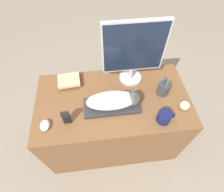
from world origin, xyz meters
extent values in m
plane|color=gray|center=(0.00, 0.00, 0.00)|extent=(12.00, 12.00, 0.00)
cube|color=brown|center=(0.00, 0.33, 0.36)|extent=(1.22, 0.65, 0.72)
cube|color=#2D2D33|center=(-0.02, 0.26, 0.73)|extent=(0.42, 0.18, 0.02)
ellipsoid|color=white|center=(-0.02, 0.26, 0.80)|extent=(0.37, 0.15, 0.12)
sphere|color=#4C4742|center=(0.14, 0.26, 0.80)|extent=(0.11, 0.11, 0.11)
cone|color=#4C4742|center=(0.14, 0.23, 0.85)|extent=(0.04, 0.04, 0.04)
cone|color=#4C4742|center=(0.14, 0.29, 0.85)|extent=(0.04, 0.04, 0.04)
cylinder|color=#B7B7BC|center=(0.18, 0.53, 0.73)|extent=(0.19, 0.19, 0.02)
cylinder|color=#B7B7BC|center=(0.18, 0.53, 0.79)|extent=(0.04, 0.04, 0.11)
cube|color=#B7B7BC|center=(0.18, 0.53, 1.04)|extent=(0.47, 0.03, 0.42)
cube|color=#192338|center=(0.18, 0.52, 1.04)|extent=(0.44, 0.01, 0.40)
ellipsoid|color=silver|center=(-0.50, 0.15, 0.74)|extent=(0.07, 0.09, 0.04)
cylinder|color=#141947|center=(0.34, 0.10, 0.77)|extent=(0.10, 0.10, 0.09)
torus|color=#141947|center=(0.38, 0.10, 0.77)|extent=(0.06, 0.01, 0.06)
cylinder|color=#38383D|center=(0.40, 0.34, 0.78)|extent=(0.09, 0.09, 0.11)
cylinder|color=orange|center=(0.42, 0.35, 0.82)|extent=(0.01, 0.01, 0.12)
cylinder|color=#B21E1E|center=(0.39, 0.36, 0.83)|extent=(0.01, 0.01, 0.14)
cylinder|color=#1E47B2|center=(0.38, 0.33, 0.84)|extent=(0.01, 0.01, 0.16)
cylinder|color=#338C38|center=(0.41, 0.32, 0.82)|extent=(0.01, 0.01, 0.12)
sphere|color=beige|center=(0.52, 0.18, 0.76)|extent=(0.07, 0.07, 0.07)
cube|color=black|center=(-0.34, 0.16, 0.79)|extent=(0.05, 0.02, 0.13)
cube|color=black|center=(-0.34, 0.15, 0.77)|extent=(0.04, 0.00, 0.06)
cube|color=maroon|center=(-0.33, 0.55, 0.73)|extent=(0.18, 0.14, 0.03)
cube|color=#C6B284|center=(-0.34, 0.53, 0.76)|extent=(0.19, 0.16, 0.03)
camera|label=1|loc=(-0.10, -0.46, 1.84)|focal=28.00mm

